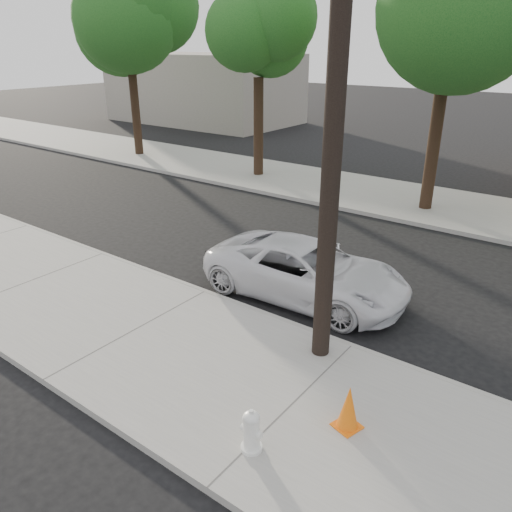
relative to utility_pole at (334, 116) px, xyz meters
The scene contains 12 objects.
ground 6.51m from the utility_pole, 143.13° to the left, with size 120.00×120.00×0.00m, color black.
near_sidewalk 6.07m from the utility_pole, 156.04° to the right, with size 90.00×4.40×0.15m, color gray.
far_sidewalk 12.64m from the utility_pole, 107.82° to the left, with size 90.00×5.00×0.15m, color gray.
curb_near 5.89m from the utility_pole, behind, with size 90.00×0.12×0.16m, color #9E9B93.
building_far 32.82m from the utility_pole, 136.11° to the left, with size 14.00×8.00×5.00m, color gray.
utility_pole is the anchor object (origin of this frame).
tree_a 20.43m from the utility_pole, 148.77° to the left, with size 4.65×4.50×9.00m.
tree_b 14.37m from the utility_pole, 131.18° to the left, with size 4.34×4.20×8.45m.
tree_c 10.66m from the utility_pole, 97.63° to the left, with size 4.96×4.80×9.55m.
police_cruiser 4.80m from the utility_pole, 127.85° to the left, with size 2.32×5.03×1.40m, color white.
fire_hydrant 5.12m from the utility_pole, 80.83° to the right, with size 0.36×0.33×0.69m.
traffic_cone 4.68m from the utility_pole, 48.38° to the right, with size 0.49×0.49×0.77m.
Camera 1 is at (7.57, -10.15, 5.81)m, focal length 35.00 mm.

